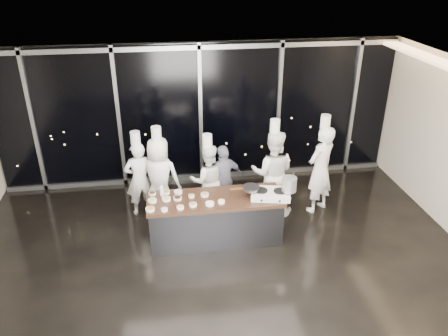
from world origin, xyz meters
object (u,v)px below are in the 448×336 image
(demo_counter, at_px, (215,219))
(chef_far_left, at_px, (139,178))
(stove, at_px, (270,194))
(chef_left, at_px, (160,177))
(frying_pan, at_px, (251,188))
(chef_center, at_px, (208,180))
(chef_side, at_px, (320,169))
(chef_right, at_px, (272,172))
(stock_pot, at_px, (289,184))
(guest, at_px, (224,180))

(demo_counter, height_order, chef_far_left, chef_far_left)
(stove, height_order, chef_left, chef_left)
(frying_pan, bearing_deg, stove, -2.01)
(chef_center, xyz_separation_m, chef_side, (2.27, -0.20, 0.18))
(stove, xyz_separation_m, frying_pan, (-0.35, 0.09, 0.10))
(demo_counter, xyz_separation_m, chef_right, (1.27, 0.81, 0.46))
(chef_center, bearing_deg, chef_side, 173.80)
(chef_far_left, xyz_separation_m, chef_left, (0.41, -0.11, 0.05))
(stove, height_order, chef_far_left, chef_far_left)
(demo_counter, relative_size, chef_center, 1.40)
(chef_center, height_order, chef_side, chef_side)
(chef_side, bearing_deg, demo_counter, -14.16)
(chef_left, bearing_deg, chef_center, -166.02)
(frying_pan, distance_m, chef_far_left, 2.37)
(stock_pot, height_order, chef_far_left, chef_far_left)
(chef_far_left, distance_m, guest, 1.71)
(demo_counter, bearing_deg, frying_pan, -1.98)
(stove, xyz_separation_m, chef_center, (-1.02, 1.06, -0.19))
(chef_right, relative_size, chef_side, 0.97)
(chef_center, distance_m, chef_side, 2.28)
(stove, relative_size, chef_far_left, 0.43)
(chef_center, xyz_separation_m, chef_right, (1.29, -0.14, 0.14))
(stock_pot, distance_m, chef_left, 2.62)
(chef_left, bearing_deg, chef_side, -165.96)
(stock_pot, height_order, chef_center, chef_center)
(chef_left, distance_m, chef_right, 2.27)
(demo_counter, bearing_deg, chef_side, 18.36)
(demo_counter, distance_m, chef_side, 2.42)
(stock_pot, bearing_deg, chef_side, 44.84)
(chef_left, relative_size, chef_side, 0.92)
(guest, bearing_deg, stove, 99.31)
(guest, distance_m, chef_right, 0.99)
(chef_side, bearing_deg, stock_pot, 12.32)
(chef_left, xyz_separation_m, chef_side, (3.23, -0.29, 0.09))
(stock_pot, height_order, guest, guest)
(chef_left, height_order, chef_side, chef_side)
(stock_pot, bearing_deg, guest, 132.12)
(chef_side, bearing_deg, chef_left, -37.67)
(demo_counter, relative_size, stock_pot, 9.36)
(chef_right, bearing_deg, chef_side, -168.13)
(stove, distance_m, chef_far_left, 2.71)
(frying_pan, distance_m, guest, 1.09)
(stock_pot, xyz_separation_m, chef_left, (-2.31, 1.21, -0.31))
(frying_pan, relative_size, chef_right, 0.28)
(frying_pan, relative_size, stock_pot, 2.18)
(demo_counter, xyz_separation_m, chef_far_left, (-1.39, 1.15, 0.36))
(guest, bearing_deg, stock_pot, 108.15)
(demo_counter, xyz_separation_m, guest, (0.30, 0.95, 0.29))
(stove, xyz_separation_m, chef_left, (-1.98, 1.15, -0.10))
(chef_far_left, bearing_deg, stove, 138.65)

